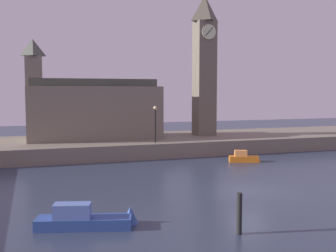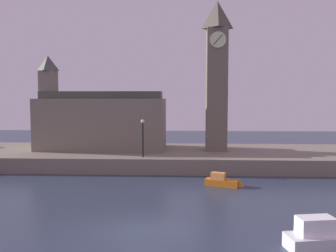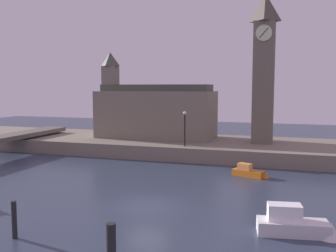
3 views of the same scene
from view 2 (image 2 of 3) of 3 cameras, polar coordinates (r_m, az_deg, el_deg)
The scene contains 7 objects.
ground_plane at distance 20.69m, azimuth -3.96°, elevation -15.95°, with size 120.00×120.00×0.00m, color #2D384C.
far_embankment at distance 39.85m, azimuth -0.63°, elevation -4.88°, with size 70.00×12.00×1.50m, color slate.
clock_tower at distance 39.82m, azimuth 7.64°, elevation 8.05°, with size 2.42×2.46×15.97m.
parliament_hall at distance 41.62m, azimuth -10.64°, elevation 0.88°, with size 14.00×6.16×10.42m.
streetlamp at distance 35.00m, azimuth -3.97°, elevation -1.17°, with size 0.36×0.36×3.63m.
boat_ferry_white at distance 19.67m, azimuth 24.13°, elevation -15.76°, with size 4.41×1.95×1.62m.
boat_patrol_orange at distance 30.44m, azimuth 8.90°, elevation -8.57°, with size 3.33×1.83×1.14m.
Camera 2 is at (2.28, -19.26, 7.20)m, focal length 38.94 mm.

